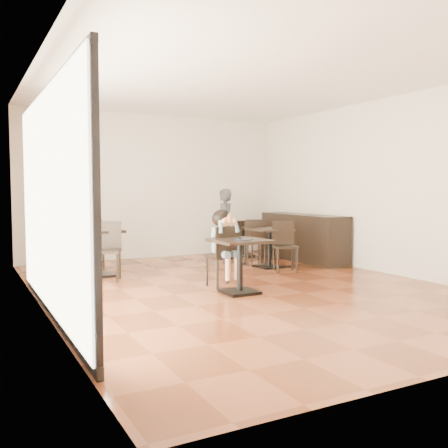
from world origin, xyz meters
TOP-DOWN VIEW (x-y plane):
  - floor at (0.00, 0.00)m, footprint 6.00×8.00m
  - ceiling at (0.00, 0.00)m, footprint 6.00×8.00m
  - wall_back at (0.00, 4.00)m, footprint 6.00×0.01m
  - wall_left at (-3.00, 0.00)m, footprint 0.01×8.00m
  - wall_right at (3.00, 0.00)m, footprint 0.01×8.00m
  - storefront_window at (-2.97, -0.50)m, footprint 0.04×4.50m
  - child_table at (-0.26, -0.34)m, footprint 0.76×0.76m
  - child_chair at (-0.26, 0.21)m, footprint 0.43×0.43m
  - child at (-0.26, 0.21)m, footprint 0.43×0.61m
  - plate at (-0.26, -0.44)m, footprint 0.27×0.27m
  - pizza_slice at (-0.26, 0.02)m, footprint 0.28×0.22m
  - adult_patron at (1.19, 2.90)m, footprint 0.43×0.60m
  - cafe_table_mid at (1.45, 1.50)m, footprint 0.95×0.95m
  - cafe_table_left at (-1.75, 2.10)m, footprint 1.02×1.02m
  - cafe_table_back at (1.84, 3.20)m, footprint 0.71×0.71m
  - chair_mid_a at (1.45, 2.05)m, footprint 0.54×0.54m
  - chair_mid_b at (1.45, 0.95)m, footprint 0.54×0.54m
  - chair_left_a at (-1.75, 2.65)m, footprint 0.58×0.58m
  - chair_left_b at (-1.75, 1.55)m, footprint 0.58×0.58m
  - chair_back_a at (1.84, 3.50)m, footprint 0.40×0.40m
  - chair_back_b at (1.84, 2.65)m, footprint 0.40×0.40m
  - service_counter at (2.65, 2.00)m, footprint 0.60×2.40m

SIDE VIEW (x-z plane):
  - floor at x=0.00m, z-range -0.01..0.01m
  - cafe_table_back at x=1.84m, z-range 0.00..0.68m
  - cafe_table_mid at x=1.45m, z-range 0.00..0.77m
  - child_table at x=-0.26m, z-range 0.00..0.80m
  - chair_back_a at x=1.84m, z-range 0.00..0.82m
  - chair_back_b at x=1.84m, z-range 0.00..0.82m
  - cafe_table_left at x=-1.75m, z-range 0.00..0.83m
  - chair_mid_a at x=1.45m, z-range 0.00..0.93m
  - chair_mid_b at x=1.45m, z-range 0.00..0.93m
  - child_chair at x=-0.26m, z-range 0.00..0.97m
  - chair_left_a at x=-1.75m, z-range 0.00..1.00m
  - chair_left_b at x=-1.75m, z-range 0.00..1.00m
  - service_counter at x=2.65m, z-range 0.00..1.00m
  - child at x=-0.26m, z-range 0.00..1.22m
  - adult_patron at x=1.19m, z-range 0.00..1.55m
  - plate at x=-0.26m, z-range 0.80..0.82m
  - pizza_slice at x=-0.26m, z-range 1.02..1.09m
  - storefront_window at x=-2.97m, z-range 0.10..2.70m
  - wall_back at x=0.00m, z-range 0.00..3.20m
  - wall_left at x=-3.00m, z-range 0.00..3.20m
  - wall_right at x=3.00m, z-range 0.00..3.20m
  - ceiling at x=0.00m, z-range 3.20..3.21m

